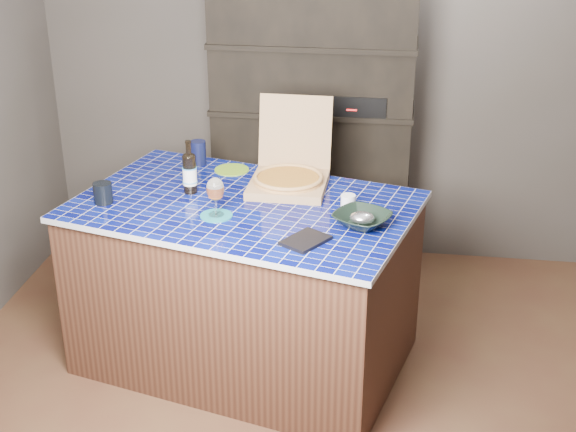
% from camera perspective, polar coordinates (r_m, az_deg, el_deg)
% --- Properties ---
extents(room, '(3.50, 3.50, 3.50)m').
position_cam_1_polar(room, '(3.44, -1.07, 3.64)').
color(room, brown).
rests_on(room, ground).
extents(shelving_unit, '(1.20, 0.41, 1.80)m').
position_cam_1_polar(shelving_unit, '(4.98, 1.80, 6.08)').
color(shelving_unit, black).
rests_on(shelving_unit, floor).
extents(kitchen_island, '(1.84, 1.41, 0.90)m').
position_cam_1_polar(kitchen_island, '(4.14, -3.05, -4.80)').
color(kitchen_island, '#4C2D1D').
rests_on(kitchen_island, floor).
extents(pizza_box, '(0.39, 0.48, 0.42)m').
position_cam_1_polar(pizza_box, '(4.11, 0.07, 2.85)').
color(pizza_box, '#A77B56').
rests_on(pizza_box, kitchen_island).
extents(mead_bottle, '(0.07, 0.07, 0.28)m').
position_cam_1_polar(mead_bottle, '(4.06, -7.01, 3.10)').
color(mead_bottle, black).
rests_on(mead_bottle, kitchen_island).
extents(teal_trivet, '(0.15, 0.15, 0.01)m').
position_cam_1_polar(teal_trivet, '(3.81, -5.12, 0.03)').
color(teal_trivet, '#197A85').
rests_on(teal_trivet, kitchen_island).
extents(wine_glass, '(0.08, 0.08, 0.19)m').
position_cam_1_polar(wine_glass, '(3.76, -5.20, 1.86)').
color(wine_glass, white).
rests_on(wine_glass, teal_trivet).
extents(tumbler, '(0.09, 0.09, 0.10)m').
position_cam_1_polar(tumbler, '(4.03, -13.02, 1.61)').
color(tumbler, black).
rests_on(tumbler, kitchen_island).
extents(dvd_case, '(0.23, 0.25, 0.02)m').
position_cam_1_polar(dvd_case, '(3.55, 1.26, -1.75)').
color(dvd_case, black).
rests_on(dvd_case, kitchen_island).
extents(bowl, '(0.34, 0.34, 0.06)m').
position_cam_1_polar(bowl, '(3.71, 5.29, -0.24)').
color(bowl, black).
rests_on(bowl, kitchen_island).
extents(foil_contents, '(0.12, 0.10, 0.05)m').
position_cam_1_polar(foil_contents, '(3.71, 5.29, -0.11)').
color(foil_contents, silver).
rests_on(foil_contents, bowl).
extents(white_jar, '(0.07, 0.07, 0.06)m').
position_cam_1_polar(white_jar, '(3.90, 4.29, 1.08)').
color(white_jar, white).
rests_on(white_jar, kitchen_island).
extents(navy_cup, '(0.08, 0.08, 0.13)m').
position_cam_1_polar(navy_cup, '(4.46, -6.39, 4.50)').
color(navy_cup, black).
rests_on(navy_cup, kitchen_island).
extents(green_trivet, '(0.19, 0.19, 0.01)m').
position_cam_1_polar(green_trivet, '(4.37, -4.02, 3.30)').
color(green_trivet, '#73A623').
rests_on(green_trivet, kitchen_island).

